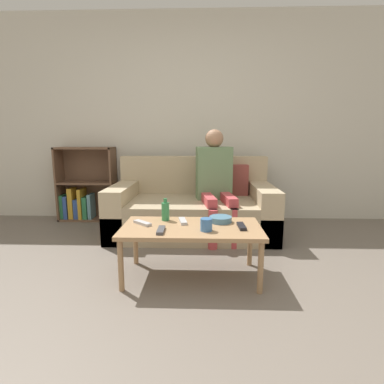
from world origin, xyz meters
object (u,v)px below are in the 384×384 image
Objects in this scene: tv_remote_3 at (183,221)px; snack_bowl at (220,219)px; bookshelf at (85,191)px; tv_remote_1 at (142,223)px; couch at (193,208)px; coffee_table at (191,231)px; cup_near at (206,225)px; bottle at (165,211)px; tv_remote_2 at (161,230)px; person_adult at (215,177)px; tv_remote_0 at (242,226)px.

snack_bowl reaches higher than tv_remote_3.
bookshelf reaches higher than snack_bowl.
bookshelf is 5.97× the size of tv_remote_1.
couch is at bearing 24.01° from tv_remote_1.
tv_remote_1 is at bearing -179.06° from tv_remote_3.
tv_remote_3 is at bearing -176.00° from snack_bowl.
couch is 1.69× the size of coffee_table.
cup_near is 0.50× the size of bottle.
bookshelf reaches higher than bottle.
couch reaches higher than tv_remote_2.
person_adult is 6.51× the size of snack_bowl.
couch is 1.03m from bottle.
tv_remote_3 is at bearing 161.64° from tv_remote_0.
snack_bowl is at bearing -4.54° from bottle.
tv_remote_3 is at bearing 131.01° from cup_near.
cup_near is at bearing -164.83° from tv_remote_0.
tv_remote_1 is (-0.49, 0.14, -0.03)m from cup_near.
person_adult is 1.02m from tv_remote_3.
coffee_table is at bearing 136.66° from cup_near.
tv_remote_2 is (1.25, -1.77, 0.04)m from bookshelf.
tv_remote_1 and tv_remote_3 have the same top height.
bottle is at bearing -11.53° from tv_remote_1.
tv_remote_1 is at bearing -143.42° from bottle.
person_adult is 6.38× the size of bottle.
bookshelf is 5.33× the size of snack_bowl.
tv_remote_0 is (0.37, -0.02, 0.05)m from coffee_table.
cup_near is at bearing -64.38° from tv_remote_1.
tv_remote_1 is at bearing 132.48° from tv_remote_2.
tv_remote_2 is (-0.32, -0.03, -0.03)m from cup_near.
bottle is at bearing -101.08° from couch.
tv_remote_3 is (0.14, 0.24, 0.00)m from tv_remote_2.
cup_near is at bearing -39.12° from bottle.
couch is 19.49× the size of cup_near.
person_adult reaches higher than couch.
snack_bowl is 0.98× the size of bottle.
couch is 1.54× the size of person_adult.
person_adult reaches higher than bookshelf.
bottle is (-0.59, 0.18, 0.07)m from tv_remote_0.
tv_remote_3 is 0.99× the size of snack_bowl.
tv_remote_1 is at bearing -171.83° from snack_bowl.
couch is 1.27m from cup_near.
person_adult reaches higher than tv_remote_3.
tv_remote_1 is 0.88× the size of bottle.
tv_remote_3 is at bearing 124.19° from coffee_table.
tv_remote_3 is (-0.18, 0.21, -0.03)m from cup_near.
snack_bowl is (0.25, -1.02, 0.16)m from couch.
tv_remote_2 is at bearing -149.09° from snack_bowl.
tv_remote_0 is at bearing -71.27° from couch.
snack_bowl is at bearing -39.94° from tv_remote_1.
bottle reaches higher than tv_remote_0.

